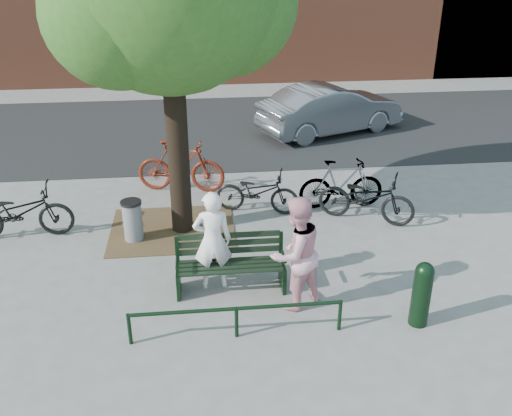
{
  "coord_description": "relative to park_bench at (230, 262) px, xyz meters",
  "views": [
    {
      "loc": [
        -0.43,
        -7.78,
        5.23
      ],
      "look_at": [
        0.51,
        1.0,
        0.97
      ],
      "focal_mm": 40.0,
      "sensor_mm": 36.0,
      "label": 1
    }
  ],
  "objects": [
    {
      "name": "road",
      "position": [
        0.0,
        8.42,
        -0.47
      ],
      "size": [
        40.0,
        7.0,
        0.01
      ],
      "primitive_type": "cube",
      "color": "black",
      "rests_on": "ground"
    },
    {
      "name": "litter_bin",
      "position": [
        -1.71,
        1.8,
        -0.07
      ],
      "size": [
        0.39,
        0.39,
        0.8
      ],
      "color": "gray",
      "rests_on": "ground"
    },
    {
      "name": "person_left",
      "position": [
        -0.27,
        0.07,
        0.37
      ],
      "size": [
        0.63,
        0.43,
        1.69
      ],
      "primitive_type": "imported",
      "rotation": [
        0.0,
        0.0,
        3.18
      ],
      "color": "white",
      "rests_on": "ground"
    },
    {
      "name": "bicycle_e",
      "position": [
        2.85,
        2.12,
        0.03
      ],
      "size": [
        2.02,
        1.46,
        1.01
      ],
      "primitive_type": "imported",
      "rotation": [
        0.0,
        0.0,
        1.11
      ],
      "color": "black",
      "rests_on": "ground"
    },
    {
      "name": "guard_railing",
      "position": [
        0.0,
        -1.28,
        -0.08
      ],
      "size": [
        3.06,
        0.06,
        0.51
      ],
      "color": "black",
      "rests_on": "ground"
    },
    {
      "name": "parked_car",
      "position": [
        3.4,
        7.74,
        0.22
      ],
      "size": [
        4.48,
        2.96,
        1.39
      ],
      "primitive_type": "imported",
      "rotation": [
        0.0,
        0.0,
        1.96
      ],
      "color": "slate",
      "rests_on": "ground"
    },
    {
      "name": "person_right",
      "position": [
        0.95,
        -0.58,
        0.44
      ],
      "size": [
        1.12,
        1.05,
        1.83
      ],
      "primitive_type": "imported",
      "rotation": [
        0.0,
        0.0,
        3.67
      ],
      "color": "pink",
      "rests_on": "ground"
    },
    {
      "name": "ground",
      "position": [
        0.0,
        -0.08,
        -0.48
      ],
      "size": [
        90.0,
        90.0,
        0.0
      ],
      "primitive_type": "plane",
      "color": "gray",
      "rests_on": "ground"
    },
    {
      "name": "park_bench",
      "position": [
        0.0,
        0.0,
        0.0
      ],
      "size": [
        1.74,
        0.54,
        0.97
      ],
      "color": "black",
      "rests_on": "ground"
    },
    {
      "name": "bicycle_b",
      "position": [
        -0.83,
        3.99,
        0.11
      ],
      "size": [
        2.04,
        0.96,
        1.18
      ],
      "primitive_type": "imported",
      "rotation": [
        0.0,
        0.0,
        1.36
      ],
      "color": "#56190C",
      "rests_on": "ground"
    },
    {
      "name": "bicycle_c",
      "position": [
        0.74,
        2.74,
        -0.03
      ],
      "size": [
        1.82,
        1.05,
        0.9
      ],
      "primitive_type": "imported",
      "rotation": [
        0.0,
        0.0,
        1.29
      ],
      "color": "black",
      "rests_on": "ground"
    },
    {
      "name": "dirt_pit",
      "position": [
        -1.0,
        2.12,
        -0.47
      ],
      "size": [
        2.4,
        2.0,
        0.02
      ],
      "primitive_type": "cube",
      "color": "brown",
      "rests_on": "ground"
    },
    {
      "name": "bicycle_a",
      "position": [
        -3.82,
        2.15,
        0.04
      ],
      "size": [
        1.99,
        0.78,
        1.03
      ],
      "primitive_type": "imported",
      "rotation": [
        0.0,
        0.0,
        1.62
      ],
      "color": "black",
      "rests_on": "ground"
    },
    {
      "name": "bollard",
      "position": [
        2.7,
        -1.26,
        0.08
      ],
      "size": [
        0.28,
        0.28,
        1.04
      ],
      "color": "black",
      "rests_on": "ground"
    },
    {
      "name": "bicycle_d",
      "position": [
        2.5,
        2.78,
        0.05
      ],
      "size": [
        1.77,
        0.5,
        1.06
      ],
      "primitive_type": "imported",
      "rotation": [
        0.0,
        0.0,
        1.57
      ],
      "color": "gray",
      "rests_on": "ground"
    }
  ]
}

